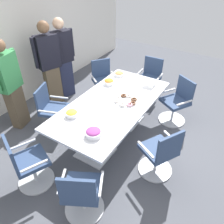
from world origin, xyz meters
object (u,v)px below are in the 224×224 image
office_chair_2 (82,194)px  conference_table (112,109)px  office_chair_4 (177,103)px  donut_platter (126,100)px  person_standing_0 (10,85)px  snack_bowl_cookies (119,74)px  office_chair_5 (150,80)px  snack_bowl_candy_mix (93,133)px  person_standing_1 (50,64)px  snack_bowl_chips_yellow (72,113)px  snack_bowl_chips_orange (109,82)px  office_chair_6 (103,83)px  person_standing_2 (63,58)px  napkin_pile (149,85)px  office_chair_3 (160,154)px  office_chair_1 (28,164)px  office_chair_0 (53,112)px

office_chair_2 → conference_table: bearing=80.2°
office_chair_4 → donut_platter: office_chair_4 is taller
person_standing_0 → snack_bowl_cookies: 2.10m
office_chair_5 → snack_bowl_candy_mix: (-2.55, -0.24, 0.40)m
office_chair_5 → person_standing_1: (-1.41, 1.70, 0.55)m
snack_bowl_cookies → snack_bowl_chips_yellow: size_ratio=0.99×
snack_bowl_chips_orange → snack_bowl_candy_mix: (-1.37, -0.62, -0.00)m
conference_table → office_chair_4: bearing=-37.2°
office_chair_5 → person_standing_1: 2.28m
donut_platter → person_standing_0: bearing=113.6°
office_chair_6 → snack_bowl_chips_yellow: office_chair_6 is taller
snack_bowl_candy_mix → donut_platter: (1.01, 0.04, -0.03)m
person_standing_2 → snack_bowl_chips_yellow: size_ratio=8.98×
conference_table → office_chair_6: 1.37m
office_chair_6 → napkin_pile: (-0.17, -1.19, 0.38)m
conference_table → napkin_pile: (0.86, -0.31, 0.16)m
office_chair_6 → person_standing_0: person_standing_0 is taller
conference_table → office_chair_3: bearing=-108.5°
office_chair_3 → person_standing_2: 3.03m
office_chair_4 → office_chair_6: 1.71m
snack_bowl_chips_yellow → napkin_pile: size_ratio=1.01×
person_standing_0 → napkin_pile: 2.57m
office_chair_5 → person_standing_0: size_ratio=0.52×
office_chair_6 → donut_platter: office_chair_6 is taller
person_standing_2 → office_chair_1: bearing=47.0°
conference_table → office_chair_2: office_chair_2 is taller
snack_bowl_cookies → snack_bowl_chips_orange: 0.42m
office_chair_0 → donut_platter: bearing=94.4°
conference_table → snack_bowl_candy_mix: snack_bowl_candy_mix is taller
office_chair_1 → snack_bowl_candy_mix: office_chair_1 is taller
office_chair_1 → donut_platter: bearing=93.1°
snack_bowl_cookies → snack_bowl_chips_yellow: (-1.59, -0.07, 0.01)m
conference_table → office_chair_1: office_chair_1 is taller
person_standing_0 → snack_bowl_candy_mix: bearing=70.3°
person_standing_2 → office_chair_3: bearing=87.0°
napkin_pile → office_chair_5: bearing=21.5°
office_chair_4 → snack_bowl_candy_mix: bearing=103.7°
office_chair_2 → office_chair_0: bearing=117.0°
office_chair_3 → snack_bowl_candy_mix: size_ratio=3.79×
office_chair_5 → person_standing_0: person_standing_0 is taller
snack_bowl_candy_mix → napkin_pile: 1.71m
office_chair_1 → office_chair_6: same height
office_chair_1 → snack_bowl_candy_mix: size_ratio=3.79×
office_chair_5 → snack_bowl_chips_orange: 1.30m
office_chair_2 → person_standing_1: bearing=112.9°
person_standing_0 → napkin_pile: person_standing_0 is taller
conference_table → snack_bowl_chips_orange: snack_bowl_chips_orange is taller
snack_bowl_chips_yellow → office_chair_5: bearing=-7.6°
office_chair_1 → donut_platter: (1.71, -0.64, 0.36)m
snack_bowl_cookies → snack_bowl_chips_yellow: 1.59m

